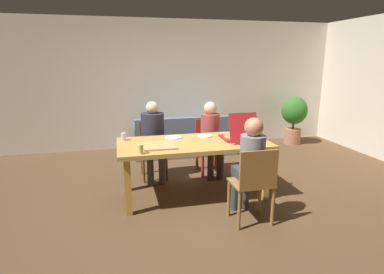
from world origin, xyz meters
name	(u,v)px	position (x,y,z in m)	size (l,w,h in m)	color
ground_plane	(194,195)	(0.00, 0.00, 0.00)	(20.00, 20.00, 0.00)	brown
back_wall	(163,85)	(0.00, 2.71, 1.32)	(7.70, 0.12, 2.65)	silver
dining_table	(194,148)	(0.00, 0.00, 0.69)	(2.01, 0.94, 0.77)	gold
chair_0	(254,182)	(0.47, -0.92, 0.52)	(0.46, 0.38, 0.91)	olive
person_0	(250,161)	(0.47, -0.77, 0.72)	(0.28, 0.50, 1.23)	#303C40
chair_1	(208,144)	(0.47, 0.89, 0.47)	(0.40, 0.42, 0.88)	#AE291C
person_1	(211,133)	(0.47, 0.75, 0.70)	(0.31, 0.52, 1.19)	#3C3235
chair_2	(153,145)	(-0.46, 0.89, 0.51)	(0.40, 0.41, 0.88)	brown
person_2	(153,134)	(-0.46, 0.75, 0.73)	(0.35, 0.54, 1.23)	#444343
pizza_box_0	(237,136)	(0.61, -0.02, 0.82)	(0.39, 0.51, 0.40)	red
pizza_box_1	(159,146)	(-0.48, -0.12, 0.78)	(0.41, 0.41, 0.02)	tan
plate_0	(205,136)	(0.23, 0.26, 0.78)	(0.21, 0.21, 0.01)	white
plate_1	(174,137)	(-0.22, 0.29, 0.78)	(0.24, 0.24, 0.01)	white
drinking_glass_0	(124,137)	(-0.91, 0.29, 0.82)	(0.07, 0.07, 0.10)	silver
drinking_glass_1	(141,149)	(-0.73, -0.39, 0.83)	(0.06, 0.06, 0.11)	#E5CA64
couch	(185,139)	(0.30, 2.01, 0.28)	(1.99, 0.88, 0.78)	slate
potted_plant	(294,115)	(2.81, 2.16, 0.65)	(0.56, 0.56, 1.06)	#A97053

